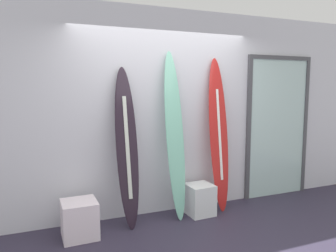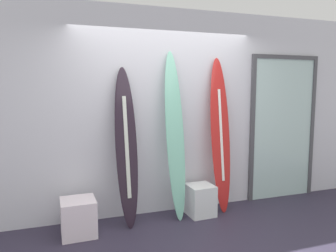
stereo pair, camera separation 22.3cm
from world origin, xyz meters
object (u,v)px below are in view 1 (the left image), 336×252
surfboard_charcoal (127,148)px  surfboard_seafoam (175,135)px  display_block_left (80,219)px  surfboard_crimson (219,134)px  display_block_center (200,199)px  glass_door (278,125)px

surfboard_charcoal → surfboard_seafoam: size_ratio=0.90×
display_block_left → surfboard_charcoal: bearing=12.5°
surfboard_crimson → display_block_left: 2.15m
display_block_center → glass_door: glass_door is taller
glass_door → display_block_left: bearing=-173.4°
display_block_left → glass_door: size_ratio=0.19×
display_block_left → surfboard_seafoam: bearing=7.1°
surfboard_crimson → glass_door: glass_door is taller
surfboard_seafoam → glass_door: (1.88, 0.21, 0.04)m
surfboard_charcoal → surfboard_crimson: surfboard_crimson is taller
surfboard_seafoam → surfboard_crimson: (0.69, 0.03, -0.03)m
surfboard_seafoam → glass_door: bearing=6.3°
surfboard_crimson → display_block_center: 0.94m
surfboard_crimson → glass_door: bearing=8.3°
surfboard_crimson → display_block_center: bearing=-162.8°
surfboard_charcoal → glass_door: (2.54, 0.23, 0.16)m
surfboard_charcoal → glass_door: size_ratio=0.90×
surfboard_charcoal → display_block_center: (1.00, -0.05, -0.78)m
display_block_center → glass_door: bearing=10.3°
surfboard_charcoal → surfboard_seafoam: 0.67m
surfboard_seafoam → display_block_left: surfboard_seafoam is taller
surfboard_charcoal → surfboard_crimson: bearing=2.4°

